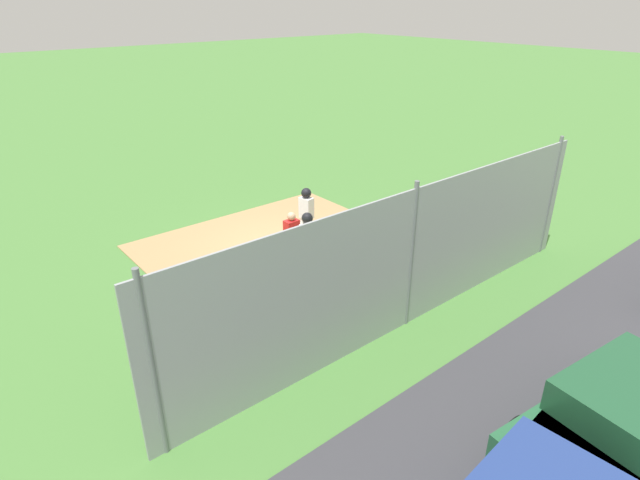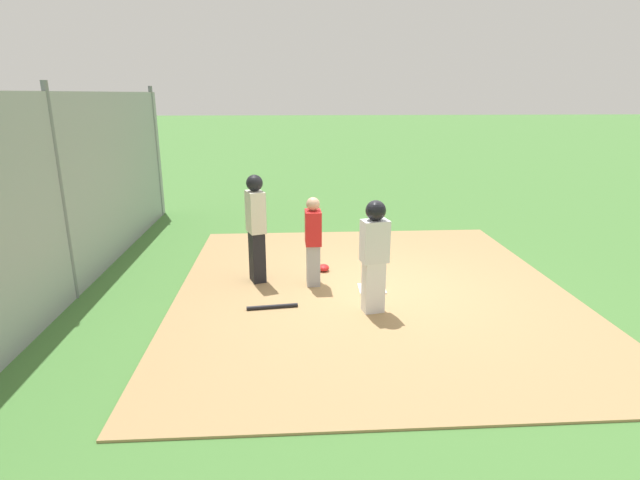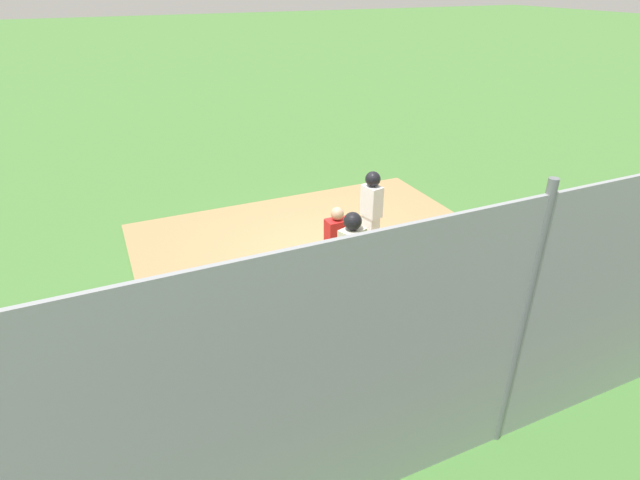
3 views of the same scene
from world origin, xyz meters
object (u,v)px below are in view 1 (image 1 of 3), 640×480
(home_plate, at_px, (281,248))
(umpire, at_px, (307,245))
(parked_car_green, at_px, (622,419))
(catcher, at_px, (292,238))
(runner, at_px, (306,212))
(baseball_bat, at_px, (335,261))
(catcher_mask, at_px, (268,266))

(home_plate, xyz_separation_m, umpire, (-0.51, -1.92, 0.98))
(home_plate, height_order, parked_car_green, parked_car_green)
(catcher, height_order, parked_car_green, catcher)
(home_plate, height_order, catcher, catcher)
(catcher, height_order, runner, runner)
(umpire, xyz_separation_m, baseball_bat, (1.19, 0.28, -0.96))
(home_plate, distance_m, baseball_bat, 1.77)
(baseball_bat, height_order, catcher_mask, catcher_mask)
(runner, bearing_deg, baseball_bat, 71.92)
(catcher, relative_size, catcher_mask, 6.30)
(umpire, relative_size, baseball_bat, 2.39)
(catcher, bearing_deg, home_plate, -17.83)
(home_plate, bearing_deg, catcher_mask, -141.71)
(baseball_bat, bearing_deg, parked_car_green, -11.97)
(home_plate, xyz_separation_m, runner, (0.86, -0.13, 0.96))
(baseball_bat, relative_size, parked_car_green, 0.18)
(umpire, height_order, baseball_bat, umpire)
(home_plate, xyz_separation_m, catcher_mask, (-0.94, -0.74, 0.05))
(runner, bearing_deg, catcher, 24.59)
(catcher, xyz_separation_m, parked_car_green, (0.24, -8.40, -0.19))
(runner, relative_size, parked_car_green, 0.39)
(home_plate, distance_m, catcher, 1.27)
(baseball_bat, distance_m, parked_car_green, 7.79)
(umpire, relative_size, parked_car_green, 0.43)
(catcher, bearing_deg, parked_car_green, -179.41)
(runner, xyz_separation_m, catcher_mask, (-1.80, -0.61, -0.91))
(runner, xyz_separation_m, parked_car_green, (-0.91, -9.24, -0.39))
(home_plate, bearing_deg, runner, -8.53)
(catcher_mask, distance_m, parked_car_green, 8.69)
(home_plate, xyz_separation_m, parked_car_green, (-0.05, -9.37, 0.57))
(home_plate, relative_size, umpire, 0.24)
(home_plate, xyz_separation_m, catcher, (-0.29, -0.96, 0.77))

